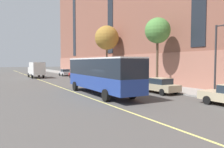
{
  "coord_description": "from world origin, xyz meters",
  "views": [
    {
      "loc": [
        -9.13,
        -16.9,
        3.18
      ],
      "look_at": [
        2.96,
        4.67,
        1.8
      ],
      "focal_mm": 35.0,
      "sensor_mm": 36.0,
      "label": 1
    }
  ],
  "objects_px": {
    "parked_car_champagne_3": "(160,85)",
    "box_truck": "(36,69)",
    "parked_car_black_1": "(121,80)",
    "parked_car_green_6": "(94,77)",
    "street_tree_far_uptown": "(107,38)",
    "fire_hydrant": "(85,75)",
    "city_bus": "(101,73)",
    "parked_car_silver_0": "(65,72)",
    "street_tree_mid_block": "(158,31)",
    "parked_car_red_4": "(77,74)",
    "street_lamp": "(218,53)"
  },
  "relations": [
    {
      "from": "street_lamp",
      "to": "parked_car_black_1",
      "type": "bearing_deg",
      "value": 98.97
    },
    {
      "from": "parked_car_black_1",
      "to": "box_truck",
      "type": "bearing_deg",
      "value": 107.3
    },
    {
      "from": "parked_car_silver_0",
      "to": "street_tree_mid_block",
      "type": "bearing_deg",
      "value": -82.9
    },
    {
      "from": "parked_car_champagne_3",
      "to": "fire_hydrant",
      "type": "distance_m",
      "value": 23.61
    },
    {
      "from": "parked_car_green_6",
      "to": "street_lamp",
      "type": "height_order",
      "value": "street_lamp"
    },
    {
      "from": "parked_car_silver_0",
      "to": "parked_car_red_4",
      "type": "height_order",
      "value": "same"
    },
    {
      "from": "city_bus",
      "to": "parked_car_silver_0",
      "type": "bearing_deg",
      "value": 79.4
    },
    {
      "from": "parked_car_silver_0",
      "to": "parked_car_green_6",
      "type": "height_order",
      "value": "same"
    },
    {
      "from": "parked_car_silver_0",
      "to": "parked_car_green_6",
      "type": "relative_size",
      "value": 0.91
    },
    {
      "from": "street_tree_far_uptown",
      "to": "fire_hydrant",
      "type": "distance_m",
      "value": 9.26
    },
    {
      "from": "parked_car_champagne_3",
      "to": "parked_car_silver_0",
      "type": "bearing_deg",
      "value": 90.19
    },
    {
      "from": "parked_car_green_6",
      "to": "box_truck",
      "type": "distance_m",
      "value": 14.67
    },
    {
      "from": "parked_car_silver_0",
      "to": "parked_car_green_6",
      "type": "distance_m",
      "value": 16.25
    },
    {
      "from": "parked_car_black_1",
      "to": "street_tree_far_uptown",
      "type": "distance_m",
      "value": 13.06
    },
    {
      "from": "parked_car_green_6",
      "to": "parked_car_black_1",
      "type": "bearing_deg",
      "value": -90.32
    },
    {
      "from": "parked_car_green_6",
      "to": "fire_hydrant",
      "type": "height_order",
      "value": "parked_car_green_6"
    },
    {
      "from": "street_tree_far_uptown",
      "to": "parked_car_red_4",
      "type": "bearing_deg",
      "value": 118.84
    },
    {
      "from": "parked_car_black_1",
      "to": "street_tree_far_uptown",
      "type": "relative_size",
      "value": 0.46
    },
    {
      "from": "city_bus",
      "to": "street_tree_far_uptown",
      "type": "height_order",
      "value": "street_tree_far_uptown"
    },
    {
      "from": "parked_car_champagne_3",
      "to": "box_truck",
      "type": "relative_size",
      "value": 0.62
    },
    {
      "from": "parked_car_black_1",
      "to": "parked_car_green_6",
      "type": "height_order",
      "value": "same"
    },
    {
      "from": "parked_car_black_1",
      "to": "street_lamp",
      "type": "relative_size",
      "value": 0.72
    },
    {
      "from": "fire_hydrant",
      "to": "parked_car_green_6",
      "type": "bearing_deg",
      "value": -102.28
    },
    {
      "from": "parked_car_silver_0",
      "to": "street_tree_far_uptown",
      "type": "xyz_separation_m",
      "value": [
        3.41,
        -13.9,
        6.65
      ]
    },
    {
      "from": "city_bus",
      "to": "parked_car_black_1",
      "type": "height_order",
      "value": "city_bus"
    },
    {
      "from": "parked_car_black_1",
      "to": "street_lamp",
      "type": "bearing_deg",
      "value": -81.03
    },
    {
      "from": "street_tree_mid_block",
      "to": "parked_car_black_1",
      "type": "bearing_deg",
      "value": 141.88
    },
    {
      "from": "street_tree_far_uptown",
      "to": "parked_car_black_1",
      "type": "bearing_deg",
      "value": -108.53
    },
    {
      "from": "street_tree_far_uptown",
      "to": "city_bus",
      "type": "bearing_deg",
      "value": -119.69
    },
    {
      "from": "box_truck",
      "to": "street_lamp",
      "type": "bearing_deg",
      "value": -75.67
    },
    {
      "from": "city_bus",
      "to": "street_tree_mid_block",
      "type": "distance_m",
      "value": 10.46
    },
    {
      "from": "parked_car_silver_0",
      "to": "parked_car_red_4",
      "type": "xyz_separation_m",
      "value": [
        0.04,
        -7.78,
        0.0
      ]
    },
    {
      "from": "city_bus",
      "to": "box_truck",
      "type": "relative_size",
      "value": 1.64
    },
    {
      "from": "parked_car_silver_0",
      "to": "parked_car_black_1",
      "type": "bearing_deg",
      "value": -90.38
    },
    {
      "from": "parked_car_black_1",
      "to": "parked_car_green_6",
      "type": "xyz_separation_m",
      "value": [
        0.05,
        8.31,
        0.0
      ]
    },
    {
      "from": "box_truck",
      "to": "fire_hydrant",
      "type": "bearing_deg",
      "value": -29.4
    },
    {
      "from": "parked_car_red_4",
      "to": "fire_hydrant",
      "type": "distance_m",
      "value": 1.68
    },
    {
      "from": "parked_car_silver_0",
      "to": "street_tree_mid_block",
      "type": "height_order",
      "value": "street_tree_mid_block"
    },
    {
      "from": "parked_car_red_4",
      "to": "parked_car_black_1",
      "type": "bearing_deg",
      "value": -90.68
    },
    {
      "from": "box_truck",
      "to": "parked_car_green_6",
      "type": "bearing_deg",
      "value": -62.8
    },
    {
      "from": "parked_car_champagne_3",
      "to": "street_lamp",
      "type": "height_order",
      "value": "street_lamp"
    },
    {
      "from": "parked_car_red_4",
      "to": "street_tree_mid_block",
      "type": "height_order",
      "value": "street_tree_mid_block"
    },
    {
      "from": "street_tree_far_uptown",
      "to": "fire_hydrant",
      "type": "relative_size",
      "value": 13.13
    },
    {
      "from": "parked_car_champagne_3",
      "to": "box_truck",
      "type": "height_order",
      "value": "box_truck"
    },
    {
      "from": "box_truck",
      "to": "fire_hydrant",
      "type": "distance_m",
      "value": 9.82
    },
    {
      "from": "city_bus",
      "to": "street_tree_far_uptown",
      "type": "xyz_separation_m",
      "value": [
        8.95,
        15.69,
        5.37
      ]
    },
    {
      "from": "parked_car_red_4",
      "to": "street_lamp",
      "type": "xyz_separation_m",
      "value": [
        1.74,
        -29.07,
        3.17
      ]
    },
    {
      "from": "parked_car_black_1",
      "to": "fire_hydrant",
      "type": "bearing_deg",
      "value": 83.66
    },
    {
      "from": "parked_car_black_1",
      "to": "parked_car_green_6",
      "type": "relative_size",
      "value": 0.94
    },
    {
      "from": "parked_car_black_1",
      "to": "parked_car_champagne_3",
      "type": "bearing_deg",
      "value": -87.83
    }
  ]
}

